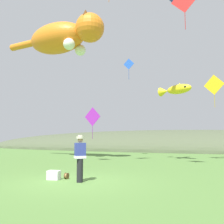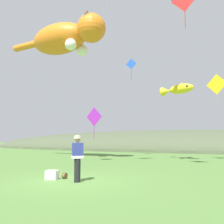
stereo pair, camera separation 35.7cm
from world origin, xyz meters
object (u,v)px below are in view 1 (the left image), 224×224
at_px(kite_giant_cat, 64,37).
at_px(kite_diamond_violet, 93,117).
at_px(kite_spool, 67,176).
at_px(kite_fish_windsock, 176,90).
at_px(picnic_cooler, 54,175).
at_px(kite_diamond_blue, 129,64).
at_px(kite_diamond_gold, 214,85).
at_px(kite_diamond_red, 184,0).
at_px(festival_attendant, 80,157).

xyz_separation_m(kite_giant_cat, kite_diamond_violet, (2.55, -0.10, -6.27)).
xyz_separation_m(kite_spool, kite_giant_cat, (-4.69, 7.06, 9.28)).
xyz_separation_m(kite_spool, kite_fish_windsock, (3.40, 9.26, 5.00)).
xyz_separation_m(picnic_cooler, kite_diamond_violet, (-1.73, 7.27, 2.95)).
bearing_deg(kite_diamond_violet, kite_diamond_blue, 73.52).
bearing_deg(kite_giant_cat, kite_diamond_blue, 48.71).
distance_m(kite_spool, kite_diamond_gold, 12.90).
bearing_deg(kite_giant_cat, kite_diamond_red, -19.04).
height_order(festival_attendant, kite_diamond_blue, kite_diamond_blue).
height_order(festival_attendant, kite_fish_windsock, kite_fish_windsock).
distance_m(festival_attendant, picnic_cooler, 1.48).
distance_m(festival_attendant, kite_spool, 1.27).
height_order(picnic_cooler, kite_giant_cat, kite_giant_cat).
bearing_deg(picnic_cooler, kite_diamond_gold, 58.31).
xyz_separation_m(kite_spool, kite_diamond_violet, (-2.13, 6.96, 3.00)).
distance_m(festival_attendant, kite_giant_cat, 12.60).
relative_size(kite_diamond_red, kite_diamond_gold, 0.98).
height_order(picnic_cooler, kite_fish_windsock, kite_fish_windsock).
bearing_deg(kite_diamond_gold, kite_fish_windsock, -162.25).
height_order(kite_spool, kite_diamond_red, kite_diamond_red).
relative_size(kite_fish_windsock, kite_diamond_red, 1.12).
bearing_deg(kite_spool, kite_fish_windsock, 69.84).
bearing_deg(picnic_cooler, kite_spool, 37.46).
bearing_deg(festival_attendant, kite_giant_cat, 126.36).
bearing_deg(kite_spool, festival_attendant, -28.62).
height_order(picnic_cooler, kite_diamond_violet, kite_diamond_violet).
height_order(kite_fish_windsock, kite_diamond_violet, kite_fish_windsock).
distance_m(kite_fish_windsock, kite_diamond_gold, 2.77).
xyz_separation_m(kite_spool, kite_diamond_gold, (6.02, 10.09, 5.31)).
bearing_deg(picnic_cooler, kite_diamond_blue, 91.88).
height_order(festival_attendant, kite_spool, festival_attendant).
bearing_deg(kite_fish_windsock, kite_diamond_violet, -157.48).
bearing_deg(kite_diamond_red, kite_diamond_gold, 76.83).
height_order(kite_spool, kite_diamond_violet, kite_diamond_violet).
height_order(kite_diamond_red, kite_diamond_gold, kite_diamond_red).
bearing_deg(kite_diamond_gold, kite_diamond_red, -103.17).
bearing_deg(kite_diamond_gold, kite_spool, -120.80).
bearing_deg(kite_diamond_blue, kite_fish_windsock, -28.10).
bearing_deg(festival_attendant, picnic_cooler, 173.02).
bearing_deg(kite_spool, kite_diamond_red, 40.30).
height_order(picnic_cooler, kite_diamond_gold, kite_diamond_gold).
bearing_deg(kite_diamond_violet, festival_attendant, -68.10).
xyz_separation_m(kite_diamond_red, kite_diamond_blue, (-5.35, 7.63, -0.75)).
bearing_deg(kite_giant_cat, kite_diamond_violet, -2.19).
bearing_deg(kite_spool, kite_diamond_gold, 59.20).
height_order(kite_fish_windsock, kite_diamond_gold, kite_diamond_gold).
bearing_deg(kite_diamond_red, kite_diamond_violet, 155.20).
bearing_deg(kite_fish_windsock, kite_spool, -110.16).
height_order(kite_giant_cat, kite_diamond_red, kite_giant_cat).
relative_size(kite_giant_cat, kite_fish_windsock, 3.48).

